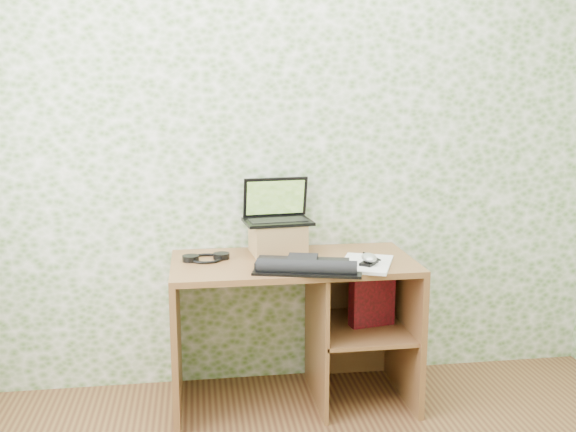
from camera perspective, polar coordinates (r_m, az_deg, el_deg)
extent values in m
plane|color=white|center=(3.39, -0.32, 6.42)|extent=(3.50, 0.00, 3.50)
cube|color=brown|center=(3.19, 0.47, -4.21)|extent=(1.20, 0.60, 0.03)
cube|color=brown|center=(3.28, -9.90, -10.88)|extent=(0.03, 0.60, 0.72)
cube|color=brown|center=(3.44, 10.28, -9.81)|extent=(0.03, 0.60, 0.72)
cube|color=brown|center=(3.33, 2.53, -10.37)|extent=(0.02, 0.56, 0.72)
cube|color=brown|center=(3.37, 6.48, -9.79)|extent=(0.46, 0.56, 0.02)
cube|color=brown|center=(3.64, 5.43, -8.49)|extent=(0.48, 0.02, 0.72)
cube|color=olive|center=(3.30, -0.92, -2.00)|extent=(0.29, 0.25, 0.16)
cube|color=black|center=(3.28, -0.92, -0.50)|extent=(0.36, 0.27, 0.02)
cube|color=black|center=(3.27, -0.90, -0.36)|extent=(0.30, 0.16, 0.00)
cube|color=black|center=(3.35, -1.13, 1.70)|extent=(0.34, 0.09, 0.21)
cube|color=#264C15|center=(3.34, -1.12, 1.65)|extent=(0.31, 0.07, 0.18)
cube|color=black|center=(3.05, 1.30, -4.29)|extent=(0.47, 0.27, 0.03)
cube|color=black|center=(3.05, 1.30, -4.11)|extent=(0.17, 0.17, 0.05)
cylinder|color=black|center=(2.94, 1.68, -4.55)|extent=(0.46, 0.19, 0.07)
cube|color=black|center=(2.94, 1.69, -5.12)|extent=(0.51, 0.23, 0.01)
torus|color=black|center=(3.21, -7.29, -3.77)|extent=(0.19, 0.19, 0.01)
cylinder|color=black|center=(3.20, -8.65, -3.75)|extent=(0.08, 0.08, 0.03)
cylinder|color=black|center=(3.23, -5.95, -3.55)|extent=(0.08, 0.08, 0.03)
cube|color=silver|center=(3.12, 6.94, -4.24)|extent=(0.34, 0.39, 0.02)
ellipsoid|color=#B5B5B7|center=(3.08, 7.21, -3.92)|extent=(0.12, 0.13, 0.04)
cylinder|color=black|center=(3.21, 7.45, -3.57)|extent=(0.05, 0.16, 0.01)
cube|color=maroon|center=(3.33, 7.46, -7.34)|extent=(0.24, 0.12, 0.28)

